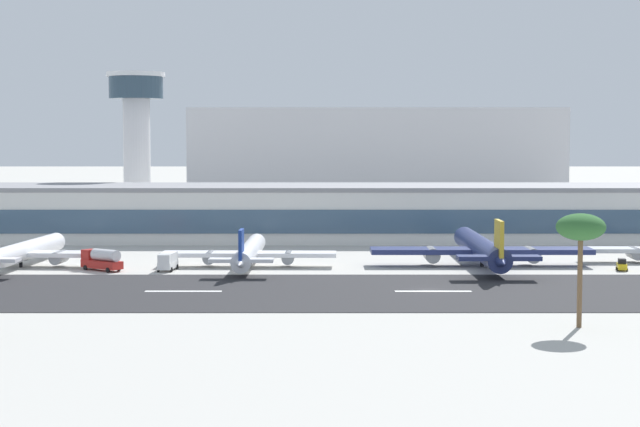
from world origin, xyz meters
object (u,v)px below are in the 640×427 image
(service_box_truck_2, at_px, (166,261))
(palm_tree_1, at_px, (579,229))
(distant_hotel_block, at_px, (373,156))
(airliner_gold_tail_gate_2, at_px, (480,249))
(service_fuel_truck_1, at_px, (100,259))
(service_baggage_tug_0, at_px, (620,265))
(control_tower, at_px, (135,128))
(airliner_navy_tail_gate_1, at_px, (247,253))
(airliner_red_tail_gate_0, at_px, (19,253))
(terminal_building, at_px, (347,212))

(service_box_truck_2, distance_m, palm_tree_1, 82.68)
(distant_hotel_block, xyz_separation_m, palm_tree_1, (12.76, -245.42, -4.73))
(airliner_gold_tail_gate_2, relative_size, service_box_truck_2, 7.80)
(service_fuel_truck_1, height_order, service_box_truck_2, service_fuel_truck_1)
(airliner_gold_tail_gate_2, relative_size, service_baggage_tug_0, 14.13)
(service_fuel_truck_1, distance_m, service_box_truck_2, 11.97)
(service_baggage_tug_0, xyz_separation_m, palm_tree_1, (-21.82, -55.41, 11.50))
(distant_hotel_block, distance_m, service_box_truck_2, 196.52)
(palm_tree_1, bearing_deg, service_fuel_truck_1, 142.54)
(distant_hotel_block, distance_m, service_baggage_tug_0, 193.81)
(palm_tree_1, bearing_deg, control_tower, 119.18)
(service_baggage_tug_0, relative_size, service_fuel_truck_1, 0.41)
(service_fuel_truck_1, bearing_deg, airliner_navy_tail_gate_1, -134.07)
(service_box_truck_2, relative_size, palm_tree_1, 0.43)
(airliner_navy_tail_gate_1, height_order, service_box_truck_2, airliner_navy_tail_gate_1)
(airliner_red_tail_gate_0, xyz_separation_m, service_baggage_tug_0, (110.25, -4.98, -1.69))
(airliner_navy_tail_gate_1, height_order, airliner_gold_tail_gate_2, airliner_gold_tail_gate_2)
(terminal_building, height_order, airliner_navy_tail_gate_1, terminal_building)
(airliner_navy_tail_gate_1, distance_m, service_baggage_tug_0, 68.09)
(airliner_gold_tail_gate_2, bearing_deg, service_baggage_tug_0, -103.42)
(airliner_gold_tail_gate_2, distance_m, palm_tree_1, 61.97)
(service_box_truck_2, bearing_deg, service_fuel_truck_1, -84.06)
(airliner_red_tail_gate_0, relative_size, service_box_truck_2, 6.61)
(palm_tree_1, bearing_deg, airliner_red_tail_gate_0, 145.67)
(control_tower, xyz_separation_m, airliner_gold_tail_gate_2, (79.62, -86.12, -23.50))
(control_tower, xyz_separation_m, palm_tree_1, (82.26, -147.33, -14.18))
(terminal_building, xyz_separation_m, service_fuel_truck_1, (-46.37, -57.95, -4.39))
(control_tower, xyz_separation_m, service_baggage_tug_0, (104.08, -91.92, -25.68))
(airliner_navy_tail_gate_1, height_order, palm_tree_1, palm_tree_1)
(distant_hotel_block, relative_size, airliner_red_tail_gate_0, 3.23)
(control_tower, bearing_deg, airliner_red_tail_gate_0, -94.06)
(control_tower, bearing_deg, distant_hotel_block, 54.68)
(terminal_building, distance_m, service_baggage_tug_0, 75.39)
(service_fuel_truck_1, height_order, palm_tree_1, palm_tree_1)
(distant_hotel_block, xyz_separation_m, airliner_gold_tail_gate_2, (10.12, -184.21, -14.04))
(service_box_truck_2, bearing_deg, control_tower, -160.39)
(distant_hotel_block, bearing_deg, control_tower, -125.32)
(control_tower, bearing_deg, service_box_truck_2, -76.64)
(control_tower, height_order, airliner_red_tail_gate_0, control_tower)
(terminal_building, xyz_separation_m, airliner_navy_tail_gate_1, (-20.06, -53.25, -3.75))
(service_fuel_truck_1, bearing_deg, terminal_building, -92.87)
(service_baggage_tug_0, bearing_deg, control_tower, -121.03)
(distant_hotel_block, height_order, service_box_truck_2, distant_hotel_block)
(airliner_navy_tail_gate_1, xyz_separation_m, service_box_truck_2, (-14.34, -4.77, -0.88))
(airliner_navy_tail_gate_1, distance_m, service_box_truck_2, 15.14)
(control_tower, xyz_separation_m, distant_hotel_block, (69.50, 98.09, -9.46))
(airliner_navy_tail_gate_1, xyz_separation_m, service_baggage_tug_0, (67.91, -4.76, -1.62))
(service_baggage_tug_0, xyz_separation_m, service_box_truck_2, (-82.25, -0.01, 0.74))
(control_tower, distance_m, airliner_navy_tail_gate_1, 97.39)
(terminal_building, xyz_separation_m, control_tower, (-56.23, 33.91, 20.31))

